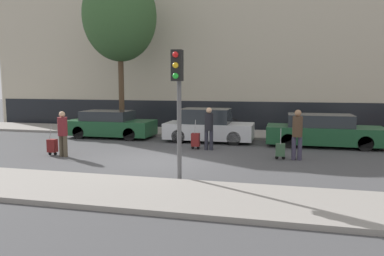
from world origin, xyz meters
TOP-DOWN VIEW (x-y plane):
  - ground_plane at (0.00, 0.00)m, footprint 80.00×80.00m
  - sidewalk_near at (0.00, -3.75)m, footprint 28.00×2.50m
  - sidewalk_far at (0.00, 7.00)m, footprint 28.00×3.00m
  - building_facade at (0.00, 10.82)m, footprint 28.00×3.30m
  - parked_car_0 at (-4.07, 4.75)m, footprint 4.16×1.75m
  - parked_car_1 at (0.79, 4.63)m, footprint 3.94×1.71m
  - parked_car_2 at (5.71, 4.50)m, footprint 4.69×1.73m
  - pedestrian_left at (-3.58, -0.03)m, footprint 0.34×0.34m
  - trolley_left at (-4.12, 0.09)m, footprint 0.34×0.29m
  - pedestrian_center at (1.24, 2.54)m, footprint 0.35×0.34m
  - trolley_center at (0.69, 2.58)m, footprint 0.34×0.29m
  - pedestrian_right at (4.57, 1.38)m, footprint 0.35×0.34m
  - trolley_right at (4.02, 1.34)m, footprint 0.34×0.29m
  - traffic_light at (1.39, -2.36)m, footprint 0.28×0.47m
  - parked_bicycle at (1.01, 7.30)m, footprint 1.77×0.06m
  - bare_tree_near_crossing at (-4.21, 6.40)m, footprint 3.77×3.77m

SIDE VIEW (x-z plane):
  - ground_plane at x=0.00m, z-range 0.00..0.00m
  - sidewalk_near at x=0.00m, z-range 0.00..0.12m
  - sidewalk_far at x=0.00m, z-range 0.00..0.12m
  - trolley_right at x=4.02m, z-range -0.21..0.88m
  - trolley_left at x=-4.12m, z-range -0.21..0.92m
  - trolley_center at x=0.69m, z-range -0.21..0.97m
  - parked_bicycle at x=1.01m, z-range 0.01..0.97m
  - parked_car_0 at x=-4.07m, z-range -0.03..1.27m
  - parked_car_2 at x=5.71m, z-range -0.04..1.31m
  - parked_car_1 at x=0.79m, z-range -0.06..1.43m
  - pedestrian_left at x=-3.58m, z-range 0.11..1.75m
  - pedestrian_center at x=1.24m, z-range 0.11..1.80m
  - pedestrian_right at x=4.57m, z-range 0.12..1.86m
  - traffic_light at x=1.39m, z-range 0.75..4.25m
  - bare_tree_near_crossing at x=-4.21m, z-range 1.91..10.14m
  - building_facade at x=0.00m, z-range -0.01..12.95m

